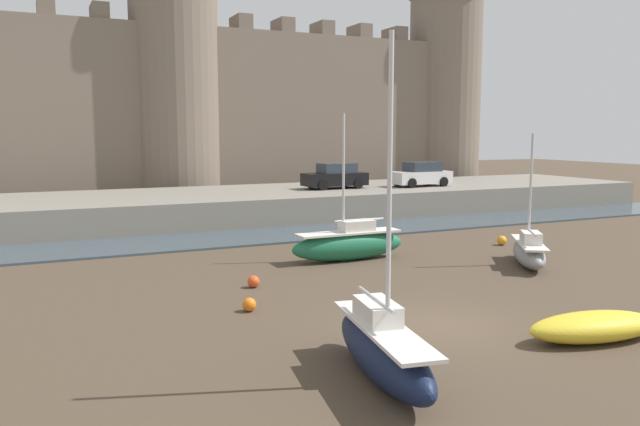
{
  "coord_description": "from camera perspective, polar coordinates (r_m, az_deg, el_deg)",
  "views": [
    {
      "loc": [
        -9.75,
        -13.49,
        5.19
      ],
      "look_at": [
        -1.07,
        5.29,
        2.5
      ],
      "focal_mm": 35.0,
      "sensor_mm": 36.0,
      "label": 1
    }
  ],
  "objects": [
    {
      "name": "ground_plane",
      "position": [
        17.43,
        10.72,
        -10.04
      ],
      "size": [
        160.0,
        160.0,
        0.0
      ],
      "primitive_type": "plane",
      "color": "#4C3D2D"
    },
    {
      "name": "water_channel",
      "position": [
        30.98,
        -6.12,
        -2.19
      ],
      "size": [
        80.0,
        4.5,
        0.1
      ],
      "primitive_type": "cube",
      "color": "#3D4C56",
      "rests_on": "ground"
    },
    {
      "name": "quay_road",
      "position": [
        37.75,
        -9.67,
        0.62
      ],
      "size": [
        59.31,
        10.0,
        1.6
      ],
      "primitive_type": "cube",
      "color": "gray",
      "rests_on": "ground"
    },
    {
      "name": "castle",
      "position": [
        47.14,
        -13.06,
        10.5
      ],
      "size": [
        54.31,
        6.99,
        20.84
      ],
      "color": "#7A6B5B",
      "rests_on": "ground"
    },
    {
      "name": "rowboat_midflat_right",
      "position": [
        17.2,
        23.78,
        -9.45
      ],
      "size": [
        3.76,
        1.87,
        0.75
      ],
      "color": "yellow",
      "rests_on": "ground"
    },
    {
      "name": "sailboat_near_channel_left",
      "position": [
        25.68,
        18.56,
        -3.34
      ],
      "size": [
        3.15,
        4.01,
        5.14
      ],
      "color": "gray",
      "rests_on": "ground"
    },
    {
      "name": "sailboat_midflat_centre",
      "position": [
        13.46,
        5.75,
        -12.16
      ],
      "size": [
        1.87,
        4.89,
        7.14
      ],
      "color": "#141E3D",
      "rests_on": "ground"
    },
    {
      "name": "sailboat_foreground_centre",
      "position": [
        25.41,
        2.67,
        -2.81
      ],
      "size": [
        4.99,
        1.18,
        5.93
      ],
      "color": "#1E6B47",
      "rests_on": "ground"
    },
    {
      "name": "mooring_buoy_off_centre",
      "position": [
        21.17,
        -6.1,
        -6.25
      ],
      "size": [
        0.41,
        0.41,
        0.41
      ],
      "primitive_type": "sphere",
      "color": "#E04C1E",
      "rests_on": "ground"
    },
    {
      "name": "mooring_buoy_mid_mud",
      "position": [
        30.01,
        16.29,
        -2.42
      ],
      "size": [
        0.44,
        0.44,
        0.44
      ],
      "primitive_type": "sphere",
      "color": "orange",
      "rests_on": "ground"
    },
    {
      "name": "mooring_buoy_near_shore",
      "position": [
        18.45,
        -6.49,
        -8.32
      ],
      "size": [
        0.41,
        0.41,
        0.41
      ],
      "primitive_type": "sphere",
      "color": "orange",
      "rests_on": "ground"
    },
    {
      "name": "car_quay_centre_east",
      "position": [
        39.99,
        1.4,
        3.37
      ],
      "size": [
        4.15,
        1.98,
        1.62
      ],
      "color": "black",
      "rests_on": "quay_road"
    },
    {
      "name": "car_quay_east",
      "position": [
        42.14,
        9.22,
        3.48
      ],
      "size": [
        4.15,
        1.98,
        1.62
      ],
      "color": "silver",
      "rests_on": "quay_road"
    }
  ]
}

